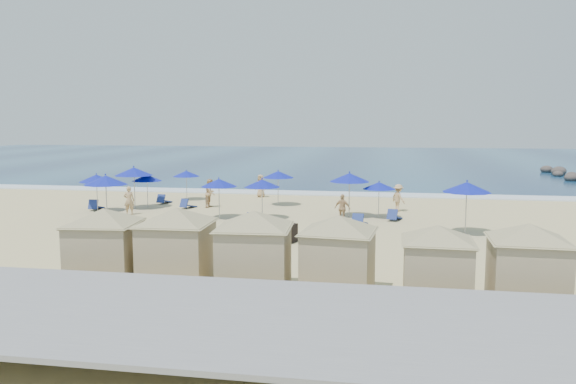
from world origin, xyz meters
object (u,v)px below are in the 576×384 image
object	(u,v)px
cabana_5	(528,255)
umbrella_6	(262,183)
umbrella_7	(278,174)
umbrella_5	(219,183)
umbrella_2	(147,178)
umbrella_9	(379,186)
umbrella_10	(467,187)
beachgoer_2	(342,208)
cabana_3	(338,246)
cabana_0	(104,237)
trash_bin	(285,233)
beachgoer_4	(261,186)
cabana_1	(177,237)
umbrella_3	(106,180)
beachgoer_1	(210,193)
cabana_2	(254,242)
umbrella_8	(349,177)
cabana_4	(437,255)
umbrella_1	(134,171)
beachgoer_0	(129,200)
umbrella_0	(96,178)
beachgoer_3	(398,198)
umbrella_4	(186,174)

from	to	relation	value
cabana_5	umbrella_6	xyz separation A→B (m)	(-10.96, 13.77, 0.42)
umbrella_7	umbrella_5	bearing A→B (deg)	-112.85
umbrella_2	umbrella_9	distance (m)	14.81
umbrella_10	beachgoer_2	xyz separation A→B (m)	(-6.18, 2.19, -1.54)
cabana_3	umbrella_2	world-z (taller)	cabana_3
cabana_0	cabana_3	bearing A→B (deg)	0.28
trash_bin	beachgoer_4	distance (m)	15.66
cabana_1	umbrella_3	xyz separation A→B (m)	(-8.18, 10.80, 0.65)
beachgoer_4	umbrella_6	bearing A→B (deg)	-61.93
cabana_0	umbrella_7	distance (m)	18.97
trash_bin	umbrella_7	distance (m)	11.59
umbrella_7	beachgoer_1	xyz separation A→B (m)	(-4.14, -1.54, -1.13)
cabana_1	umbrella_10	world-z (taller)	cabana_1
cabana_2	umbrella_5	world-z (taller)	cabana_2
beachgoer_4	cabana_3	bearing A→B (deg)	-56.63
umbrella_8	umbrella_10	distance (m)	7.17
cabana_4	umbrella_7	distance (m)	20.91
umbrella_5	umbrella_8	bearing A→B (deg)	13.39
cabana_2	umbrella_7	size ratio (longest dim) A/B	1.99
umbrella_2	beachgoer_2	xyz separation A→B (m)	(12.80, -3.40, -1.13)
umbrella_1	umbrella_10	xyz separation A→B (m)	(19.52, -4.88, -0.05)
cabana_5	beachgoer_4	bearing A→B (deg)	119.83
cabana_3	beachgoer_0	xyz separation A→B (m)	(-13.51, 13.58, -0.78)
umbrella_10	umbrella_3	bearing A→B (deg)	179.94
umbrella_7	beachgoer_0	distance (m)	9.61
trash_bin	beachgoer_4	bearing A→B (deg)	126.06
umbrella_0	beachgoer_2	size ratio (longest dim) A/B	1.52
cabana_0	beachgoer_3	distance (m)	20.34
umbrella_3	umbrella_10	world-z (taller)	umbrella_3
umbrella_10	umbrella_2	bearing A→B (deg)	163.59
umbrella_9	beachgoer_3	distance (m)	3.09
umbrella_7	beachgoer_4	bearing A→B (deg)	118.28
umbrella_0	umbrella_10	xyz separation A→B (m)	(21.26, -3.37, 0.26)
umbrella_2	beachgoer_4	xyz separation A→B (m)	(6.10, 6.04, -1.08)
umbrella_3	umbrella_5	size ratio (longest dim) A/B	1.14
cabana_3	umbrella_3	xyz separation A→B (m)	(-13.56, 10.95, 0.70)
umbrella_3	umbrella_6	distance (m)	8.52
trash_bin	umbrella_4	size ratio (longest dim) A/B	0.40
cabana_5	beachgoer_3	bearing A→B (deg)	100.48
cabana_4	umbrella_5	world-z (taller)	cabana_4
umbrella_7	beachgoer_4	distance (m)	4.46
umbrella_2	umbrella_3	bearing A→B (deg)	-88.97
umbrella_3	umbrella_10	xyz separation A→B (m)	(18.88, -0.02, -0.01)
umbrella_1	beachgoer_0	bearing A→B (deg)	-72.90
cabana_3	umbrella_5	size ratio (longest dim) A/B	1.91
cabana_2	beachgoer_0	distance (m)	17.53
umbrella_2	umbrella_10	distance (m)	19.79
umbrella_2	umbrella_8	bearing A→B (deg)	-6.87
trash_bin	umbrella_6	world-z (taller)	umbrella_6
cabana_4	beachgoer_4	size ratio (longest dim) A/B	2.57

